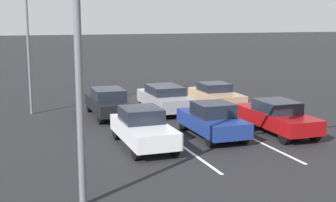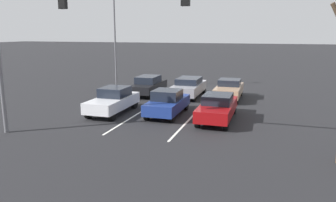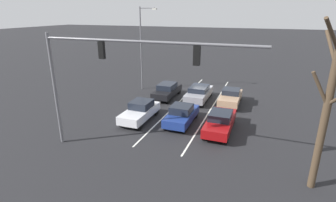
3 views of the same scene
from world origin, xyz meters
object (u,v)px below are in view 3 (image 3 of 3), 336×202
car_maroon_leftlane_front (220,121)px  car_tan_leftlane_second (231,97)px  car_navy_midlane_front (182,115)px  car_gray_midlane_second (199,93)px  traffic_signal_gantry (104,66)px  street_lamp_right_shoulder (143,44)px  car_silver_rightlane_front (140,111)px  bare_tree_near (327,107)px  car_black_rightlane_second (167,90)px

car_maroon_leftlane_front → car_tan_leftlane_second: size_ratio=1.13×
car_navy_midlane_front → car_gray_midlane_second: bearing=-88.7°
car_gray_midlane_second → traffic_signal_gantry: (2.66, 11.59, 4.60)m
car_maroon_leftlane_front → street_lamp_right_shoulder: size_ratio=0.54×
car_silver_rightlane_front → bare_tree_near: bearing=158.5°
car_gray_midlane_second → car_tan_leftlane_second: (-3.04, 0.11, -0.01)m
car_maroon_leftlane_front → car_black_rightlane_second: bearing=-43.1°
car_black_rightlane_second → car_gray_midlane_second: size_ratio=0.95×
car_silver_rightlane_front → car_maroon_leftlane_front: (-6.29, -0.23, -0.02)m
car_gray_midlane_second → traffic_signal_gantry: 12.75m
car_maroon_leftlane_front → car_gray_midlane_second: car_maroon_leftlane_front is taller
car_black_rightlane_second → car_navy_midlane_front: bearing=120.6°
car_gray_midlane_second → traffic_signal_gantry: bearing=77.1°
car_black_rightlane_second → street_lamp_right_shoulder: size_ratio=0.51×
car_silver_rightlane_front → car_tan_leftlane_second: 8.86m
car_black_rightlane_second → street_lamp_right_shoulder: bearing=-29.7°
street_lamp_right_shoulder → car_gray_midlane_second: bearing=165.4°
car_navy_midlane_front → car_black_rightlane_second: bearing=-59.4°
car_silver_rightlane_front → car_gray_midlane_second: bearing=-116.0°
car_maroon_leftlane_front → street_lamp_right_shoulder: street_lamp_right_shoulder is taller
car_gray_midlane_second → car_tan_leftlane_second: car_gray_midlane_second is taller
car_gray_midlane_second → bare_tree_near: bearing=127.7°
car_black_rightlane_second → bare_tree_near: bare_tree_near is taller
street_lamp_right_shoulder → bare_tree_near: street_lamp_right_shoulder is taller
traffic_signal_gantry → bare_tree_near: size_ratio=1.53×
car_maroon_leftlane_front → traffic_signal_gantry: bearing=42.7°
car_navy_midlane_front → street_lamp_right_shoulder: size_ratio=0.47×
car_maroon_leftlane_front → car_tan_leftlane_second: 6.12m
bare_tree_near → car_tan_leftlane_second: bearing=-63.3°
car_maroon_leftlane_front → traffic_signal_gantry: 9.15m
traffic_signal_gantry → car_tan_leftlane_second: bearing=-116.4°
car_silver_rightlane_front → car_maroon_leftlane_front: bearing=-177.9°
car_maroon_leftlane_front → traffic_signal_gantry: traffic_signal_gantry is taller
traffic_signal_gantry → car_black_rightlane_second: bearing=-87.2°
car_silver_rightlane_front → car_maroon_leftlane_front: 6.29m
car_silver_rightlane_front → car_navy_midlane_front: (-3.28, -0.53, -0.04)m
car_silver_rightlane_front → car_tan_leftlane_second: size_ratio=1.02×
car_navy_midlane_front → car_maroon_leftlane_front: size_ratio=0.87×
street_lamp_right_shoulder → bare_tree_near: bearing=140.1°
bare_tree_near → car_silver_rightlane_front: bearing=-21.5°
traffic_signal_gantry → bare_tree_near: bearing=-177.2°
traffic_signal_gantry → car_silver_rightlane_front: bearing=-84.7°
car_black_rightlane_second → bare_tree_near: (-11.74, 10.77, 3.43)m
car_maroon_leftlane_front → traffic_signal_gantry: size_ratio=0.38×
car_silver_rightlane_front → car_tan_leftlane_second: (-6.18, -6.34, -0.03)m
car_maroon_leftlane_front → car_black_rightlane_second: (6.36, -5.95, 0.02)m
traffic_signal_gantry → bare_tree_near: bare_tree_near is taller
car_navy_midlane_front → car_gray_midlane_second: 5.93m
car_maroon_leftlane_front → bare_tree_near: 8.00m
car_navy_midlane_front → car_tan_leftlane_second: size_ratio=0.98×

